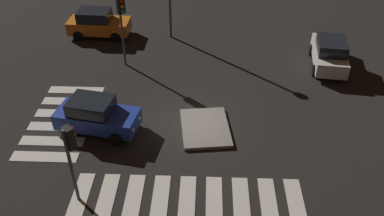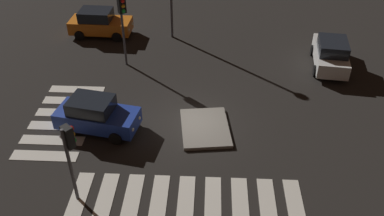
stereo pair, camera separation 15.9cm
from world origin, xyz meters
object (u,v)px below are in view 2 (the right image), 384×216
object	(u,v)px
car_white	(331,54)
traffic_light_east	(69,146)
car_orange	(100,23)
car_blue	(96,115)
traffic_island	(205,128)
traffic_light_south	(122,15)

from	to	relation	value
car_white	traffic_light_east	size ratio (longest dim) A/B	1.20
car_orange	car_blue	bearing A→B (deg)	-75.39
traffic_island	traffic_light_east	size ratio (longest dim) A/B	0.92
traffic_light_east	car_blue	bearing A→B (deg)	44.28
car_blue	traffic_light_south	xyz separation A→B (m)	(-6.56, 0.39, 2.56)
car_orange	traffic_light_south	size ratio (longest dim) A/B	0.98
traffic_island	car_white	bearing A→B (deg)	131.15
car_orange	car_blue	xyz separation A→B (m)	(10.80, 2.29, -0.04)
car_orange	car_white	bearing A→B (deg)	-11.12
car_blue	traffic_light_east	bearing A→B (deg)	-75.46
car_orange	car_blue	size ratio (longest dim) A/B	1.02
car_blue	traffic_island	bearing A→B (deg)	13.00
car_blue	car_orange	bearing A→B (deg)	112.62
car_blue	traffic_light_south	distance (m)	7.05
traffic_island	traffic_light_east	xyz separation A→B (m)	(4.86, -5.23, 2.80)
car_orange	car_blue	distance (m)	11.04
traffic_light_east	car_orange	bearing A→B (deg)	49.97
traffic_light_east	traffic_island	bearing A→B (deg)	-6.73
traffic_light_south	traffic_light_east	xyz separation A→B (m)	(11.18, -0.07, -0.57)
car_white	car_orange	bearing A→B (deg)	83.09
traffic_island	car_blue	distance (m)	5.61
traffic_island	car_white	xyz separation A→B (m)	(-6.76, 7.74, 0.86)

